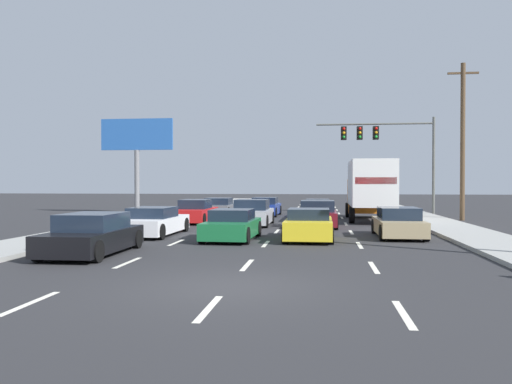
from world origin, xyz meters
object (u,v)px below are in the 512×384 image
Objects in this scene: car_gray at (219,207)px; car_black at (92,235)px; car_white at (154,222)px; car_green at (232,226)px; box_truck at (370,187)px; car_maroon at (318,215)px; car_blue at (265,207)px; car_silver at (252,214)px; car_navy at (317,209)px; roadside_billboard at (137,144)px; car_tan at (398,223)px; traffic_signal_mast at (379,140)px; car_red at (196,212)px; utility_pole_mid at (463,140)px; car_yellow at (309,225)px.

car_black is (-0.12, -20.42, 0.04)m from car_gray.
car_white is 1.14× the size of car_green.
car_maroon is at bearing -122.37° from box_truck.
car_blue is 1.00× the size of car_maroon.
car_blue is at bearing 91.14° from car_silver.
car_gray is 1.04× the size of car_navy.
car_gray is at bearing 89.61° from car_white.
roadside_billboard reaches higher than car_maroon.
car_white is 1.13× the size of car_tan.
roadside_billboard is at bearing -174.41° from traffic_signal_mast.
car_silver is 0.93× the size of car_navy.
traffic_signal_mast is at bearing 66.98° from car_green.
traffic_signal_mast is (11.27, 2.51, 4.83)m from car_gray.
car_gray is at bearing 90.17° from car_red.
car_gray is 17.27m from car_tan.
car_silver is (0.16, -8.14, 0.04)m from car_blue.
car_maroon is 13.50m from traffic_signal_mast.
car_red is at bearing -89.83° from car_gray.
car_red is at bearing 162.63° from car_maroon.
car_navy is at bearing -9.21° from car_gray.
car_navy is at bearing 90.27° from car_maroon.
car_red is at bearing -51.70° from roadside_billboard.
car_tan is (10.33, 0.43, 0.01)m from car_white.
car_silver is (3.54, 5.75, 0.06)m from car_white.
car_white is 0.56× the size of traffic_signal_mast.
car_green is at bearing -102.79° from car_navy.
traffic_signal_mast is (7.83, 11.10, 4.77)m from car_silver.
utility_pole_mid is at bearing -54.61° from traffic_signal_mast.
traffic_signal_mast is (8.00, 2.96, 4.81)m from car_blue.
utility_pole_mid reaches higher than roadside_billboard.
car_tan is at bearing -33.39° from car_red.
car_white is 6.75m from car_silver.
car_green is at bearing -20.39° from car_white.
car_silver is 8.63m from car_tan.
car_gray is 1.04× the size of car_black.
box_truck is 17.34m from roadside_billboard.
car_black is 0.99× the size of car_navy.
traffic_signal_mast is (7.74, 18.20, 4.83)m from car_green.
car_black reaches higher than car_tan.
car_gray is 1.11× the size of car_tan.
traffic_signal_mast is at bearing 20.33° from car_blue.
utility_pole_mid is (8.66, -2.33, 4.30)m from car_navy.
car_red is at bearing 128.76° from car_yellow.
car_yellow is 0.49× the size of traffic_signal_mast.
car_maroon is 6.02m from car_yellow.
car_black reaches higher than car_gray.
car_gray is 9.25m from car_silver.
car_blue is 3.63m from car_navy.
roadside_billboard is (-16.51, 14.71, 4.54)m from car_tan.
car_tan is at bearing 32.14° from car_black.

